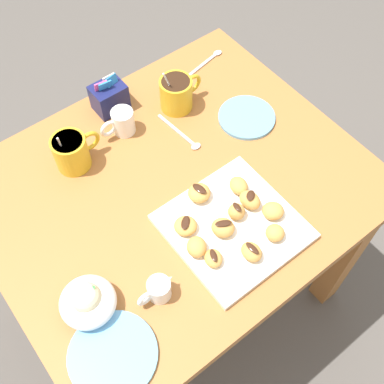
{
  "coord_description": "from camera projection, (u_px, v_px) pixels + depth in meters",
  "views": [
    {
      "loc": [
        -0.38,
        -0.56,
        1.72
      ],
      "look_at": [
        0.01,
        -0.06,
        0.72
      ],
      "focal_mm": 45.37,
      "sensor_mm": 36.0,
      "label": 1
    }
  ],
  "objects": [
    {
      "name": "ground_plane",
      "position": [
        180.0,
        288.0,
        1.82
      ],
      "size": [
        8.0,
        8.0,
        0.0
      ],
      "primitive_type": "plane",
      "color": "#514C47"
    },
    {
      "name": "dining_table",
      "position": [
        175.0,
        211.0,
        1.34
      ],
      "size": [
        0.95,
        0.79,
        0.7
      ],
      "color": "#A36633",
      "rests_on": "ground_plane"
    },
    {
      "name": "pastry_plate_square",
      "position": [
        233.0,
        227.0,
        1.15
      ],
      "size": [
        0.29,
        0.29,
        0.02
      ],
      "primitive_type": "cube",
      "color": "white",
      "rests_on": "dining_table"
    },
    {
      "name": "coffee_mug_mustard_left",
      "position": [
        72.0,
        151.0,
        1.22
      ],
      "size": [
        0.13,
        0.09,
        0.15
      ],
      "color": "gold",
      "rests_on": "dining_table"
    },
    {
      "name": "coffee_mug_mustard_right",
      "position": [
        177.0,
        93.0,
        1.33
      ],
      "size": [
        0.13,
        0.09,
        0.15
      ],
      "color": "gold",
      "rests_on": "dining_table"
    },
    {
      "name": "cream_pitcher_white",
      "position": [
        121.0,
        122.0,
        1.28
      ],
      "size": [
        0.1,
        0.06,
        0.07
      ],
      "color": "white",
      "rests_on": "dining_table"
    },
    {
      "name": "sugar_caddy",
      "position": [
        109.0,
        97.0,
        1.33
      ],
      "size": [
        0.09,
        0.07,
        0.11
      ],
      "color": "#191E51",
      "rests_on": "dining_table"
    },
    {
      "name": "ice_cream_bowl",
      "position": [
        88.0,
        301.0,
        1.02
      ],
      "size": [
        0.12,
        0.12,
        0.09
      ],
      "color": "white",
      "rests_on": "dining_table"
    },
    {
      "name": "chocolate_sauce_pitcher",
      "position": [
        159.0,
        289.0,
        1.04
      ],
      "size": [
        0.09,
        0.05,
        0.06
      ],
      "color": "white",
      "rests_on": "dining_table"
    },
    {
      "name": "saucer_sky_left",
      "position": [
        113.0,
        355.0,
        0.99
      ],
      "size": [
        0.19,
        0.19,
        0.01
      ],
      "primitive_type": "cylinder",
      "color": "#66A8DB",
      "rests_on": "dining_table"
    },
    {
      "name": "saucer_sky_right",
      "position": [
        247.0,
        117.0,
        1.34
      ],
      "size": [
        0.16,
        0.16,
        0.01
      ],
      "primitive_type": "cylinder",
      "color": "#66A8DB",
      "rests_on": "dining_table"
    },
    {
      "name": "loose_spoon_near_saucer",
      "position": [
        207.0,
        61.0,
        1.46
      ],
      "size": [
        0.16,
        0.04,
        0.01
      ],
      "color": "silver",
      "rests_on": "dining_table"
    },
    {
      "name": "loose_spoon_by_plate",
      "position": [
        184.0,
        136.0,
        1.31
      ],
      "size": [
        0.03,
        0.16,
        0.01
      ],
      "color": "silver",
      "rests_on": "dining_table"
    },
    {
      "name": "beignet_0",
      "position": [
        186.0,
        226.0,
        1.13
      ],
      "size": [
        0.08,
        0.08,
        0.03
      ],
      "primitive_type": "ellipsoid",
      "rotation": [
        0.0,
        0.0,
        4.03
      ],
      "color": "#D19347",
      "rests_on": "pastry_plate_square"
    },
    {
      "name": "chocolate_drizzle_0",
      "position": [
        185.0,
        223.0,
        1.11
      ],
      "size": [
        0.04,
        0.04,
        0.0
      ],
      "primitive_type": "ellipsoid",
      "rotation": [
        0.0,
        0.0,
        3.86
      ],
      "color": "#381E11",
      "rests_on": "beignet_0"
    },
    {
      "name": "beignet_1",
      "position": [
        197.0,
        247.0,
        1.09
      ],
      "size": [
        0.07,
        0.07,
        0.04
      ],
      "primitive_type": "ellipsoid",
      "rotation": [
        0.0,
        0.0,
        1.04
      ],
      "color": "#D19347",
      "rests_on": "pastry_plate_square"
    },
    {
      "name": "beignet_2",
      "position": [
        213.0,
        258.0,
        1.08
      ],
      "size": [
        0.05,
        0.06,
        0.03
      ],
      "primitive_type": "ellipsoid",
      "rotation": [
        0.0,
        0.0,
        1.24
      ],
      "color": "#D19347",
      "rests_on": "pastry_plate_square"
    },
    {
      "name": "chocolate_drizzle_2",
      "position": [
        214.0,
        255.0,
        1.07
      ],
      "size": [
        0.02,
        0.04,
        0.0
      ],
      "primitive_type": "ellipsoid",
      "rotation": [
        0.0,
        0.0,
        1.21
      ],
      "color": "#381E11",
      "rests_on": "beignet_2"
    },
    {
      "name": "beignet_3",
      "position": [
        275.0,
        233.0,
        1.11
      ],
      "size": [
        0.05,
        0.05,
        0.03
      ],
      "primitive_type": "ellipsoid",
      "rotation": [
        0.0,
        0.0,
        4.98
      ],
      "color": "#D19347",
      "rests_on": "pastry_plate_square"
    },
    {
      "name": "beignet_4",
      "position": [
        199.0,
        193.0,
        1.17
      ],
      "size": [
        0.06,
        0.06,
        0.04
      ],
      "primitive_type": "ellipsoid",
      "rotation": [
        0.0,
        0.0,
        4.56
      ],
      "color": "#D19347",
      "rests_on": "pastry_plate_square"
    },
    {
      "name": "chocolate_drizzle_4",
      "position": [
        199.0,
        189.0,
        1.15
      ],
      "size": [
        0.03,
        0.04,
        0.0
      ],
      "primitive_type": "ellipsoid",
      "rotation": [
        0.0,
        0.0,
        4.92
      ],
      "color": "#381E11",
      "rests_on": "beignet_4"
    },
    {
      "name": "beignet_5",
      "position": [
        223.0,
        228.0,
        1.12
      ],
      "size": [
        0.07,
        0.07,
        0.04
      ],
      "primitive_type": "ellipsoid",
      "rotation": [
        0.0,
        0.0,
        5.36
      ],
      "color": "#D19347",
      "rests_on": "pastry_plate_square"
    },
    {
      "name": "chocolate_drizzle_5",
      "position": [
        223.0,
        223.0,
        1.1
      ],
      "size": [
        0.04,
        0.03,
        0.0
      ],
      "primitive_type": "ellipsoid",
      "rotation": [
        0.0,
        0.0,
        5.78
      ],
      "color": "#381E11",
      "rests_on": "beignet_5"
    },
    {
      "name": "beignet_6",
      "position": [
        273.0,
        211.0,
        1.14
      ],
      "size": [
        0.07,
        0.07,
        0.03
      ],
      "primitive_type": "ellipsoid",
      "rotation": [
        0.0,
        0.0,
        3.9
      ],
      "color": "#D19347",
      "rests_on": "pastry_plate_square"
    },
    {
      "name": "beignet_7",
      "position": [
        236.0,
        212.0,
        1.14
      ],
      "size": [
        0.05,
        0.05,
        0.04
      ],
      "primitive_type": "ellipsoid",
      "rotation": [
        0.0,
        0.0,
        4.91
      ],
      "color": "#D19347",
      "rests_on": "pastry_plate_square"
    },
    {
      "name": "chocolate_drizzle_7",
      "position": [
        237.0,
        207.0,
        1.12
      ],
      "size": [
        0.02,
        0.03,
        0.0
      ],
      "primitive_type": "ellipsoid",
      "rotation": [
        0.0,
        0.0,
        4.61
      ],
      "color": "#381E11",
      "rests_on": "beignet_7"
    },
    {
      "name": "beignet_8",
      "position": [
        239.0,
        186.0,
        1.18
      ],
      "size": [
        0.05,
        0.06,
        0.03
      ],
      "primitive_type": "ellipsoid",
      "rotation": [
        0.0,
        0.0,
        2.96
      ],
      "color": "#D19347",
      "rests_on": "pastry_plate_square"
    },
    {
      "name": "beignet_9",
      "position": [
        250.0,
        200.0,
        1.16
      ],
      "size": [
        0.05,
        0.06,
        0.04
      ],
      "primitive_type": "ellipsoid",
      "rotation": [
        0.0,
        0.0,
        0.12
      ],
      "color": "#D19347",
      "rests_on": "pastry_plate_square"
    },
    {
      "name": "chocolate_drizzle_9",
      "position": [
        251.0,
        195.0,
        1.14
      ],
      "size": [
        0.04,
        0.03,
        0.0
      ],
      "primitive_type": "ellipsoid",
      "rotation": [
        0.0,
        0.0,
        0.6
      ],
      "color": "#381E11",
      "rests_on": "beignet_9"
    },
    {
      "name": "beignet_10",
      "position": [
        251.0,
        252.0,
        1.09
      ],
      "size": [
        0.04,
        0.05,
        0.04
      ],
      "primitive_type": "ellipsoid",
      "rotation": [
        0.0,
        0.0,
        4.75
      ],
      "color": "#D19347",
      "rests_on": "pastry_plate_square"
    },
    {
      "name": "chocolate_drizzle_10",
      "position": [
        252.0,
        248.0,
        1.07
      ],
      "size": [
        0.02,
        0.04,
        0.0
      ],
      "primitive_type": "ellipsoid",
      "rotation": [
        0.0,
        0.0,
        4.8
      ],
      "color": "#381E11",
      "rests_on": "beignet_10"
    }
  ]
}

